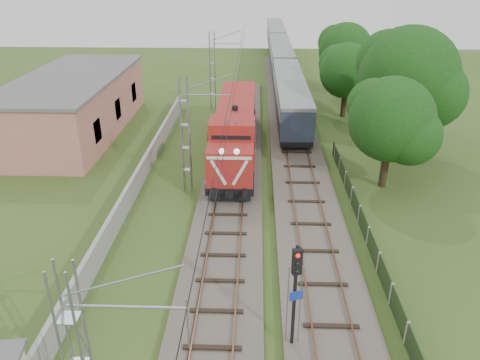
{
  "coord_description": "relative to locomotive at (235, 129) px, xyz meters",
  "views": [
    {
      "loc": [
        1.63,
        -16.99,
        14.57
      ],
      "look_at": [
        0.7,
        9.19,
        2.2
      ],
      "focal_mm": 35.0,
      "sensor_mm": 36.0,
      "label": 1
    }
  ],
  "objects": [
    {
      "name": "track_main",
      "position": [
        0.0,
        -11.52,
        -2.14
      ],
      "size": [
        4.2,
        70.0,
        0.45
      ],
      "color": "#6B6054",
      "rests_on": "ground"
    },
    {
      "name": "fence",
      "position": [
        8.0,
        -15.52,
        -1.72
      ],
      "size": [
        0.12,
        32.0,
        1.2
      ],
      "color": "black",
      "rests_on": "ground"
    },
    {
      "name": "tree_c",
      "position": [
        10.6,
        11.02,
        2.27
      ],
      "size": [
        5.69,
        5.42,
        7.38
      ],
      "color": "#3C2918",
      "rests_on": "ground"
    },
    {
      "name": "tree_a",
      "position": [
        10.73,
        -5.33,
        2.54
      ],
      "size": [
        6.02,
        5.73,
        7.8
      ],
      "color": "#3C2918",
      "rests_on": "ground"
    },
    {
      "name": "coach_rake",
      "position": [
        5.0,
        32.04,
        0.06
      ],
      "size": [
        2.84,
        63.38,
        3.29
      ],
      "color": "black",
      "rests_on": "ground"
    },
    {
      "name": "boundary_wall",
      "position": [
        -6.5,
        -6.52,
        -1.57
      ],
      "size": [
        0.25,
        40.0,
        1.5
      ],
      "primitive_type": "cube",
      "color": "#9E9E99",
      "rests_on": "ground"
    },
    {
      "name": "ground",
      "position": [
        0.0,
        -18.52,
        -2.32
      ],
      "size": [
        140.0,
        140.0,
        0.0
      ],
      "primitive_type": "plane",
      "color": "#36511E",
      "rests_on": "ground"
    },
    {
      "name": "locomotive",
      "position": [
        0.0,
        0.0,
        0.0
      ],
      "size": [
        3.14,
        17.92,
        4.55
      ],
      "color": "black",
      "rests_on": "ground"
    },
    {
      "name": "tree_d",
      "position": [
        11.8,
        19.36,
        2.85
      ],
      "size": [
        6.41,
        6.1,
        8.3
      ],
      "color": "#3C2918",
      "rests_on": "ground"
    },
    {
      "name": "signal_post",
      "position": [
        3.25,
        -21.0,
        1.12
      ],
      "size": [
        0.54,
        0.43,
        5.02
      ],
      "color": "black",
      "rests_on": "ground"
    },
    {
      "name": "track_side",
      "position": [
        5.0,
        1.48,
        -2.14
      ],
      "size": [
        4.2,
        80.0,
        0.45
      ],
      "color": "#6B6054",
      "rests_on": "ground"
    },
    {
      "name": "station_building",
      "position": [
        -15.0,
        5.48,
        0.31
      ],
      "size": [
        8.4,
        20.4,
        5.22
      ],
      "color": "#B86A63",
      "rests_on": "ground"
    },
    {
      "name": "tree_b",
      "position": [
        13.34,
        0.61,
        4.1
      ],
      "size": [
        7.94,
        7.56,
        10.3
      ],
      "color": "#3C2918",
      "rests_on": "ground"
    },
    {
      "name": "catenary",
      "position": [
        -2.95,
        -6.52,
        1.72
      ],
      "size": [
        3.31,
        70.0,
        8.0
      ],
      "color": "gray",
      "rests_on": "ground"
    }
  ]
}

